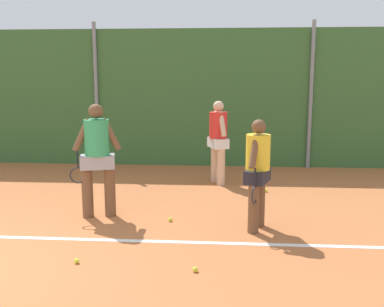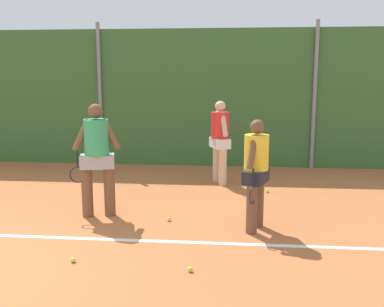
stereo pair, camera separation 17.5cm
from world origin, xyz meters
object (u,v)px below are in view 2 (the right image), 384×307
at_px(tennis_ball_1, 90,179).
at_px(tennis_ball_2, 169,219).
at_px(tennis_ball_5, 73,260).
at_px(player_midcourt, 97,154).
at_px(player_backcourt_far, 220,137).
at_px(tennis_ball_11, 190,269).
at_px(tennis_ball_13, 267,191).
at_px(player_foreground_near, 256,169).

xyz_separation_m(tennis_ball_1, tennis_ball_2, (2.24, -2.71, 0.00)).
height_order(tennis_ball_1, tennis_ball_5, same).
height_order(player_midcourt, tennis_ball_2, player_midcourt).
xyz_separation_m(player_backcourt_far, tennis_ball_2, (-0.74, -2.73, -1.00)).
bearing_deg(tennis_ball_1, tennis_ball_11, -58.78).
distance_m(player_midcourt, tennis_ball_5, 2.20).
bearing_deg(player_backcourt_far, tennis_ball_13, 30.94).
bearing_deg(tennis_ball_2, tennis_ball_11, -73.96).
relative_size(player_foreground_near, tennis_ball_2, 26.31).
relative_size(player_midcourt, tennis_ball_5, 29.24).
distance_m(player_backcourt_far, tennis_ball_1, 3.15).
bearing_deg(player_midcourt, tennis_ball_11, 117.14).
distance_m(player_foreground_near, player_backcourt_far, 3.07).
xyz_separation_m(player_foreground_near, tennis_ball_5, (-2.40, -1.48, -0.94)).
bearing_deg(tennis_ball_13, tennis_ball_11, -107.33).
bearing_deg(player_backcourt_far, tennis_ball_2, -38.67).
bearing_deg(player_midcourt, tennis_ball_1, -82.49).
bearing_deg(tennis_ball_13, tennis_ball_1, 169.99).
relative_size(player_backcourt_far, tennis_ball_2, 27.88).
xyz_separation_m(player_foreground_near, tennis_ball_2, (-1.40, 0.27, -0.94)).
height_order(player_foreground_near, tennis_ball_5, player_foreground_near).
xyz_separation_m(player_foreground_near, tennis_ball_13, (0.36, 2.28, -0.94)).
distance_m(player_backcourt_far, tennis_ball_11, 4.72).
bearing_deg(tennis_ball_13, tennis_ball_2, -131.16).
relative_size(player_backcourt_far, tennis_ball_11, 27.88).
height_order(player_foreground_near, player_backcourt_far, player_backcourt_far).
distance_m(player_backcourt_far, tennis_ball_2, 3.00).
relative_size(player_foreground_near, player_midcourt, 0.90).
bearing_deg(tennis_ball_1, tennis_ball_2, -50.41).
bearing_deg(player_midcourt, player_backcourt_far, -141.77).
height_order(player_backcourt_far, tennis_ball_1, player_backcourt_far).
relative_size(player_midcourt, player_backcourt_far, 1.05).
bearing_deg(tennis_ball_1, player_foreground_near, -39.34).
relative_size(player_foreground_near, player_backcourt_far, 0.94).
height_order(player_backcourt_far, tennis_ball_2, player_backcourt_far).
height_order(player_foreground_near, player_midcourt, player_midcourt).
xyz_separation_m(tennis_ball_1, tennis_ball_11, (2.78, -4.59, 0.00)).
relative_size(tennis_ball_11, tennis_ball_13, 1.00).
height_order(tennis_ball_11, tennis_ball_13, same).
bearing_deg(player_foreground_near, tennis_ball_1, -109.08).
height_order(player_midcourt, tennis_ball_1, player_midcourt).
bearing_deg(player_midcourt, tennis_ball_5, 83.46).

